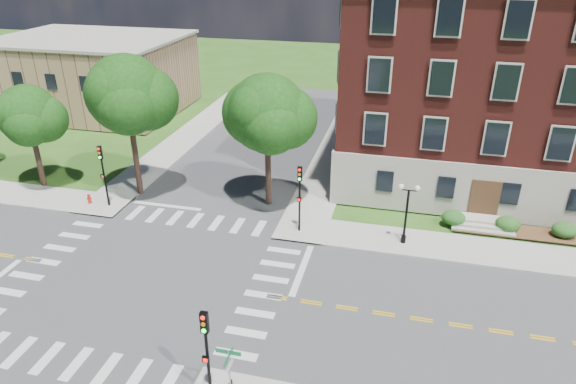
% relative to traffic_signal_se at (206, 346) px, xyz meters
% --- Properties ---
extents(ground, '(160.00, 160.00, 0.00)m').
position_rel_traffic_signal_se_xyz_m(ground, '(-7.09, 7.75, -3.19)').
color(ground, '#2D5317').
rests_on(ground, ground).
extents(road_ew, '(90.00, 12.00, 0.01)m').
position_rel_traffic_signal_se_xyz_m(road_ew, '(-7.09, 7.75, -3.18)').
color(road_ew, '#3D3D3F').
rests_on(road_ew, ground).
extents(road_ns, '(12.00, 90.00, 0.01)m').
position_rel_traffic_signal_se_xyz_m(road_ns, '(-7.09, 7.75, -3.18)').
color(road_ns, '#3D3D3F').
rests_on(road_ns, ground).
extents(sidewalk_ne, '(34.00, 34.00, 0.12)m').
position_rel_traffic_signal_se_xyz_m(sidewalk_ne, '(8.28, 23.13, -3.13)').
color(sidewalk_ne, '#9E9B93').
rests_on(sidewalk_ne, ground).
extents(sidewalk_nw, '(34.00, 34.00, 0.12)m').
position_rel_traffic_signal_se_xyz_m(sidewalk_nw, '(-22.47, 23.13, -3.13)').
color(sidewalk_nw, '#9E9B93').
rests_on(sidewalk_nw, ground).
extents(crosswalk_east, '(2.20, 10.20, 0.02)m').
position_rel_traffic_signal_se_xyz_m(crosswalk_east, '(0.11, 7.75, -3.19)').
color(crosswalk_east, silver).
rests_on(crosswalk_east, ground).
extents(stop_bar_east, '(0.40, 5.50, 0.00)m').
position_rel_traffic_signal_se_xyz_m(stop_bar_east, '(1.71, 10.75, -3.19)').
color(stop_bar_east, silver).
rests_on(stop_bar_east, ground).
extents(main_building, '(30.60, 22.40, 16.50)m').
position_rel_traffic_signal_se_xyz_m(main_building, '(16.90, 29.75, 5.15)').
color(main_building, '#A49E91').
rests_on(main_building, ground).
extents(secondary_building, '(20.40, 15.40, 8.30)m').
position_rel_traffic_signal_se_xyz_m(secondary_building, '(-29.09, 37.75, 1.09)').
color(secondary_building, '#997754').
rests_on(secondary_building, ground).
extents(tree_b, '(4.62, 4.62, 8.32)m').
position_rel_traffic_signal_se_xyz_m(tree_b, '(-21.49, 17.40, 2.91)').
color(tree_b, '#322119').
rests_on(tree_b, ground).
extents(tree_c, '(5.84, 5.84, 10.94)m').
position_rel_traffic_signal_se_xyz_m(tree_c, '(-13.02, 17.92, 4.93)').
color(tree_c, '#322119').
rests_on(tree_c, ground).
extents(tree_d, '(5.66, 5.66, 9.94)m').
position_rel_traffic_signal_se_xyz_m(tree_d, '(-2.66, 18.74, 4.02)').
color(tree_d, '#322119').
rests_on(tree_d, ground).
extents(traffic_signal_se, '(0.32, 0.35, 4.80)m').
position_rel_traffic_signal_se_xyz_m(traffic_signal_se, '(0.00, 0.00, 0.00)').
color(traffic_signal_se, black).
rests_on(traffic_signal_se, ground).
extents(traffic_signal_ne, '(0.36, 0.41, 4.80)m').
position_rel_traffic_signal_se_xyz_m(traffic_signal_ne, '(0.55, 15.16, 0.00)').
color(traffic_signal_ne, black).
rests_on(traffic_signal_ne, ground).
extents(traffic_signal_nw, '(0.38, 0.46, 4.80)m').
position_rel_traffic_signal_se_xyz_m(traffic_signal_nw, '(-14.31, 15.39, 0.00)').
color(traffic_signal_nw, black).
rests_on(traffic_signal_nw, ground).
extents(twin_lamp_west, '(1.36, 0.36, 4.23)m').
position_rel_traffic_signal_se_xyz_m(twin_lamp_west, '(7.61, 15.30, -0.66)').
color(twin_lamp_west, black).
rests_on(twin_lamp_west, ground).
extents(street_sign_pole, '(1.10, 1.10, 3.10)m').
position_rel_traffic_signal_se_xyz_m(street_sign_pole, '(0.97, -0.05, -0.88)').
color(street_sign_pole, gray).
rests_on(street_sign_pole, ground).
extents(fire_hydrant, '(0.35, 0.35, 0.75)m').
position_rel_traffic_signal_se_xyz_m(fire_hydrant, '(-15.95, 15.41, -2.72)').
color(fire_hydrant, '#B4210D').
rests_on(fire_hydrant, ground).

